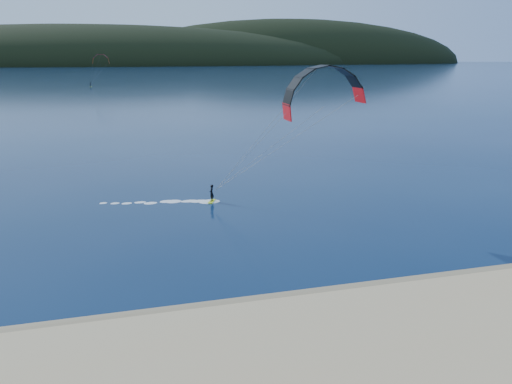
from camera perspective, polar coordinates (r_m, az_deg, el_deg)
ground at (r=23.25m, az=3.28°, el=-19.01°), size 1800.00×1800.00×0.00m
wet_sand at (r=26.87m, az=0.32°, el=-13.60°), size 220.00×2.50×0.10m
headland at (r=763.52m, az=-14.32°, el=14.59°), size 1200.00×310.00×140.00m
kitesurfer_near at (r=39.21m, az=7.13°, el=9.52°), size 22.39×9.73×13.16m
kitesurfer_far at (r=221.95m, az=-18.09°, el=14.49°), size 9.31×5.30×12.16m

